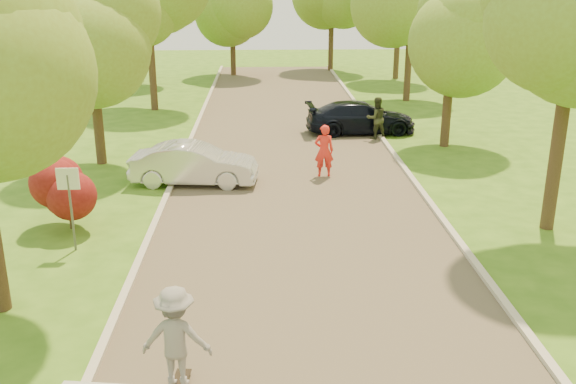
{
  "coord_description": "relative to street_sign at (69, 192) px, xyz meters",
  "views": [
    {
      "loc": [
        -1.01,
        -11.17,
        6.63
      ],
      "look_at": [
        -0.37,
        4.54,
        1.3
      ],
      "focal_mm": 40.0,
      "sensor_mm": 36.0,
      "label": 1
    }
  ],
  "objects": [
    {
      "name": "ground",
      "position": [
        5.8,
        -4.0,
        -1.56
      ],
      "size": [
        100.0,
        100.0,
        0.0
      ],
      "primitive_type": "plane",
      "color": "#356317",
      "rests_on": "ground"
    },
    {
      "name": "road",
      "position": [
        5.8,
        4.0,
        -1.56
      ],
      "size": [
        8.0,
        60.0,
        0.01
      ],
      "primitive_type": "cube",
      "color": "#4C4438",
      "rests_on": "ground"
    },
    {
      "name": "curb_left",
      "position": [
        1.75,
        4.0,
        -1.5
      ],
      "size": [
        0.18,
        60.0,
        0.12
      ],
      "primitive_type": "cube",
      "color": "#B2AD9E",
      "rests_on": "ground"
    },
    {
      "name": "curb_right",
      "position": [
        9.85,
        4.0,
        -1.5
      ],
      "size": [
        0.18,
        60.0,
        0.12
      ],
      "primitive_type": "cube",
      "color": "#B2AD9E",
      "rests_on": "ground"
    },
    {
      "name": "street_sign",
      "position": [
        0.0,
        0.0,
        0.0
      ],
      "size": [
        0.55,
        0.06,
        2.17
      ],
      "color": "#59595E",
      "rests_on": "ground"
    },
    {
      "name": "red_shrub",
      "position": [
        -0.5,
        1.5,
        -0.47
      ],
      "size": [
        1.7,
        1.7,
        1.95
      ],
      "color": "#382619",
      "rests_on": "ground"
    },
    {
      "name": "tree_l_midb",
      "position": [
        -1.01,
        8.0,
        3.02
      ],
      "size": [
        4.3,
        4.2,
        6.62
      ],
      "color": "#382619",
      "rests_on": "ground"
    },
    {
      "name": "tree_l_far",
      "position": [
        -0.59,
        18.0,
        3.9
      ],
      "size": [
        4.92,
        4.8,
        7.79
      ],
      "color": "#382619",
      "rests_on": "ground"
    },
    {
      "name": "tree_r_midb",
      "position": [
        12.4,
        10.0,
        3.32
      ],
      "size": [
        4.51,
        4.4,
        7.01
      ],
      "color": "#382619",
      "rests_on": "ground"
    },
    {
      "name": "tree_bg_c",
      "position": [
        3.01,
        30.0,
        3.46
      ],
      "size": [
        4.92,
        4.8,
        7.33
      ],
      "color": "#382619",
      "rests_on": "ground"
    },
    {
      "name": "silver_sedan",
      "position": [
        2.5,
        5.37,
        -0.88
      ],
      "size": [
        4.28,
        1.83,
        1.37
      ],
      "primitive_type": "imported",
      "rotation": [
        0.0,
        0.0,
        1.48
      ],
      "color": "silver",
      "rests_on": "ground"
    },
    {
      "name": "dark_sedan",
      "position": [
        9.1,
        12.41,
        -0.87
      ],
      "size": [
        4.89,
        2.21,
        1.39
      ],
      "primitive_type": "imported",
      "rotation": [
        0.0,
        0.0,
        1.63
      ],
      "color": "black",
      "rests_on": "ground"
    },
    {
      "name": "skateboarder",
      "position": [
        3.33,
        -5.96,
        -0.55
      ],
      "size": [
        1.21,
        0.77,
        1.8
      ],
      "primitive_type": "imported",
      "rotation": [
        0.0,
        0.0,
        3.05
      ],
      "color": "gray",
      "rests_on": "longboard"
    },
    {
      "name": "person_striped",
      "position": [
        6.88,
        6.03,
        -0.65
      ],
      "size": [
        0.67,
        0.44,
        1.83
      ],
      "primitive_type": "imported",
      "rotation": [
        0.0,
        0.0,
        3.15
      ],
      "color": "red",
      "rests_on": "ground"
    },
    {
      "name": "person_olive",
      "position": [
        9.6,
        11.33,
        -0.67
      ],
      "size": [
        0.99,
        0.85,
        1.78
      ],
      "primitive_type": "imported",
      "rotation": [
        0.0,
        0.0,
        3.36
      ],
      "color": "#2E341F",
      "rests_on": "ground"
    }
  ]
}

